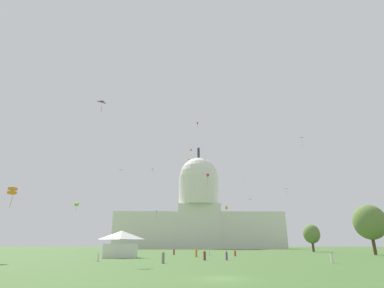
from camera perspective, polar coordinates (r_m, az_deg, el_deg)
name	(u,v)px	position (r m, az deg, el deg)	size (l,w,h in m)	color
ground_plane	(222,279)	(26.93, 5.69, -24.10)	(800.00, 800.00, 0.00)	#42662D
capitol_building	(199,213)	(211.26, 1.33, -12.91)	(113.13, 27.77, 70.14)	silver
event_tent	(121,244)	(69.08, -13.30, -18.05)	(7.46, 5.55, 5.46)	white
tree_east_far	(370,222)	(98.89, 30.70, -12.64)	(10.39, 9.67, 13.31)	#4C3823
tree_east_near	(312,234)	(131.29, 21.77, -15.60)	(6.81, 6.65, 10.27)	#4C3823
person_orange_mid_center	(196,253)	(71.72, 0.83, -20.05)	(0.56, 0.56, 1.75)	orange
person_white_back_left	(98,257)	(54.92, -17.42, -19.83)	(0.36, 0.36, 1.46)	silver
person_white_front_center	(209,252)	(81.26, 3.33, -19.87)	(0.49, 0.49, 1.65)	silver
person_purple_back_right	(227,256)	(57.32, 6.59, -20.38)	(0.46, 0.46, 1.55)	#703D93
person_grey_front_right	(163,258)	(47.73, -5.50, -20.71)	(0.60, 0.60, 1.73)	gray
person_maroon_mid_left	(205,256)	(56.94, 2.42, -20.43)	(0.56, 0.56, 1.72)	maroon
person_white_near_tent	(332,258)	(52.45, 25.03, -19.05)	(0.61, 0.61, 1.60)	silver
person_red_back_center	(235,253)	(77.18, 8.20, -19.86)	(0.44, 0.44, 1.48)	red
person_maroon_deep_crowd	(174,252)	(86.34, -3.45, -19.80)	(0.48, 0.48, 1.65)	maroon
kite_white_high	(152,169)	(160.29, -7.53, -4.81)	(1.31, 1.30, 3.19)	white
kite_orange_low	(226,209)	(104.85, 6.55, -12.19)	(0.81, 0.57, 3.95)	orange
kite_pink_high	(191,150)	(137.09, -0.20, -1.13)	(0.92, 0.87, 1.02)	pink
kite_gold_mid	(286,190)	(102.89, 17.47, -8.31)	(1.25, 0.80, 2.12)	gold
kite_yellow_high	(189,160)	(196.01, -0.61, -2.97)	(1.13, 1.13, 2.17)	yellow
kite_lime_low	(77,204)	(110.00, -21.08, -10.68)	(1.31, 1.36, 3.69)	#8CD133
kite_turquoise_mid	(302,139)	(94.81, 20.09, 0.86)	(1.19, 0.79, 3.56)	teal
kite_violet_mid	(102,102)	(66.10, -16.65, 7.59)	(1.68, 1.44, 2.57)	purple
kite_magenta_mid	(208,175)	(105.15, 3.00, -5.97)	(1.01, 1.03, 4.09)	#D1339E
kite_black_high	(121,170)	(155.04, -13.33, -4.91)	(1.43, 0.68, 0.22)	black
kite_cyan_mid	(250,200)	(174.43, 11.05, -10.47)	(1.91, 1.48, 3.25)	#33BCDB
kite_blue_low	(157,212)	(106.42, -6.74, -12.79)	(0.47, 0.75, 3.05)	blue
kite_green_mid	(246,183)	(139.14, 10.24, -7.26)	(1.01, 1.31, 0.32)	green
kite_red_high	(197,124)	(135.89, 1.04, 3.88)	(0.73, 0.35, 3.19)	red
kite_white_mid	(126,198)	(114.24, -12.37, -10.08)	(1.58, 1.20, 0.31)	white
kite_orange_low_b	(12,191)	(61.27, -30.97, -7.65)	(1.24, 1.24, 3.42)	orange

